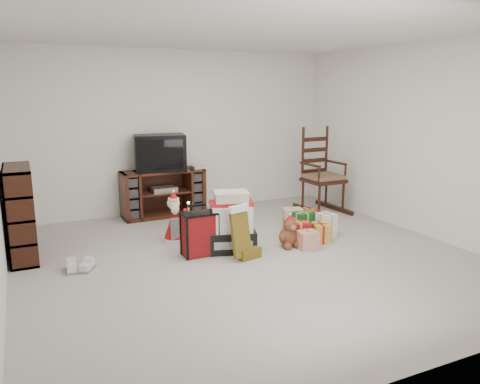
% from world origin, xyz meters
% --- Properties ---
extents(room, '(5.01, 5.01, 2.51)m').
position_xyz_m(room, '(0.00, 0.00, 1.25)').
color(room, '#A5A197').
rests_on(room, ground).
extents(tv_stand, '(1.25, 0.46, 0.71)m').
position_xyz_m(tv_stand, '(-0.35, 2.25, 0.36)').
color(tv_stand, '#3F1F12').
rests_on(tv_stand, floor).
extents(bookshelf, '(0.29, 0.87, 1.06)m').
position_xyz_m(bookshelf, '(-2.33, 1.12, 0.51)').
color(bookshelf, '#34180E').
rests_on(bookshelf, floor).
extents(rocking_chair, '(0.60, 0.94, 1.38)m').
position_xyz_m(rocking_chair, '(2.02, 1.51, 0.47)').
color(rocking_chair, '#34180E').
rests_on(rocking_chair, floor).
extents(gift_pile, '(0.66, 0.55, 0.71)m').
position_xyz_m(gift_pile, '(-0.06, 0.34, 0.31)').
color(gift_pile, black).
rests_on(gift_pile, floor).
extents(red_suitcase, '(0.40, 0.22, 0.60)m').
position_xyz_m(red_suitcase, '(-0.47, 0.33, 0.26)').
color(red_suitcase, maroon).
rests_on(red_suitcase, floor).
extents(stocking, '(0.32, 0.20, 0.64)m').
position_xyz_m(stocking, '(-0.11, -0.00, 0.32)').
color(stocking, '#0D7D20').
rests_on(stocking, floor).
extents(teddy_bear, '(0.24, 0.22, 0.36)m').
position_xyz_m(teddy_bear, '(0.63, 0.17, 0.16)').
color(teddy_bear, brown).
rests_on(teddy_bear, floor).
extents(santa_figurine, '(0.28, 0.26, 0.57)m').
position_xyz_m(santa_figurine, '(0.32, 1.07, 0.22)').
color(santa_figurine, '#B21613').
rests_on(santa_figurine, floor).
extents(mrs_claus_figurine, '(0.32, 0.30, 0.65)m').
position_xyz_m(mrs_claus_figurine, '(-0.57, 0.99, 0.25)').
color(mrs_claus_figurine, '#B21613').
rests_on(mrs_claus_figurine, floor).
extents(sneaker_pair, '(0.32, 0.27, 0.09)m').
position_xyz_m(sneaker_pair, '(-1.80, 0.43, 0.04)').
color(sneaker_pair, silver).
rests_on(sneaker_pair, floor).
extents(gift_cluster, '(0.72, 1.05, 0.25)m').
position_xyz_m(gift_cluster, '(1.07, 0.41, 0.12)').
color(gift_cluster, '#B2141D').
rests_on(gift_cluster, floor).
extents(crt_television, '(0.82, 0.66, 0.54)m').
position_xyz_m(crt_television, '(-0.37, 2.26, 0.98)').
color(crt_television, black).
rests_on(crt_television, tv_stand).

